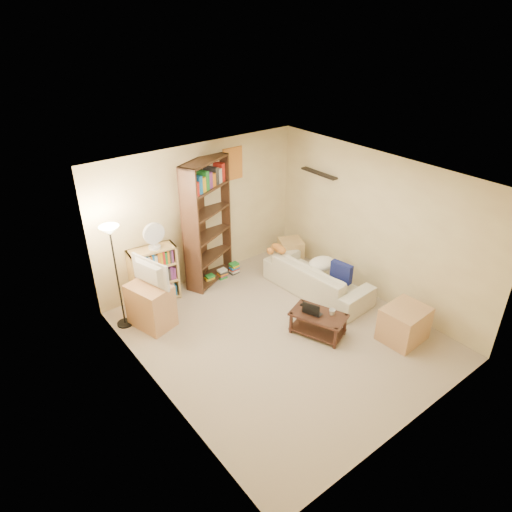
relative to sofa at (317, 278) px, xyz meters
The scene contains 19 objects.
room 1.92m from the sofa, 157.23° to the right, with size 4.50×4.54×2.52m.
sofa is the anchor object (origin of this frame).
navy_pillow 0.51m from the sofa, 73.20° to the right, with size 0.38×0.11×0.34m, color navy.
cream_blanket 0.25m from the sofa, 22.70° to the left, with size 0.53×0.38×0.23m, color white.
tabby_cat 0.88m from the sofa, 112.88° to the left, with size 0.45×0.19×0.16m.
coffee_table 1.19m from the sofa, 133.78° to the right, with size 0.73×0.94×0.37m.
laptop 1.13m from the sofa, 137.52° to the right, with size 0.27×0.36×0.03m, color black.
laptop_screen 1.26m from the sofa, 139.51° to the right, with size 0.01×0.28×0.18m, color white.
mug 1.21m from the sofa, 124.35° to the right, with size 0.13×0.13×0.09m, color silver.
tv_remote 1.01m from the sofa, 145.83° to the right, with size 0.05×0.15×0.02m, color black.
tv_stand 2.87m from the sofa, 161.40° to the left, with size 0.48×0.67×0.71m, color tan.
television 2.94m from the sofa, 161.40° to the left, with size 0.30×0.75×0.43m, color black.
tall_bookshelf 2.17m from the sofa, 129.85° to the left, with size 1.07×0.74×2.27m.
short_bookshelf 2.80m from the sofa, 147.67° to the left, with size 0.81×0.40×1.00m.
desk_fan 2.88m from the sofa, 147.87° to the left, with size 0.36×0.20×0.46m.
floor_lamp 3.47m from the sofa, 158.84° to the left, with size 0.29×0.29×1.72m.
side_table 1.11m from the sofa, 73.19° to the left, with size 0.43×0.43×0.49m, color tan.
end_cabinet 1.74m from the sofa, 86.33° to the right, with size 0.65×0.54×0.54m, color tan.
book_stacks 1.75m from the sofa, 126.04° to the left, with size 0.73×0.15×0.22m.
Camera 1 is at (-3.74, -4.17, 4.45)m, focal length 32.00 mm.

